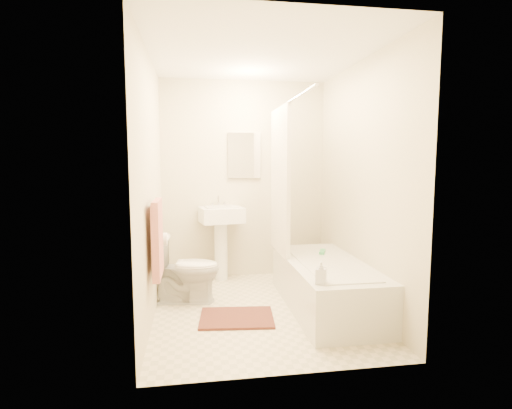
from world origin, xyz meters
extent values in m
plane|color=beige|center=(0.00, 0.00, 0.00)|extent=(2.40, 2.40, 0.00)
plane|color=white|center=(0.00, 0.00, 2.40)|extent=(2.40, 2.40, 0.00)
cube|color=beige|center=(0.00, 1.20, 1.20)|extent=(2.00, 0.02, 2.40)
cube|color=beige|center=(-1.00, 0.00, 1.20)|extent=(0.02, 2.40, 2.40)
cube|color=beige|center=(1.00, 0.00, 1.20)|extent=(0.02, 2.40, 2.40)
cube|color=white|center=(0.00, 1.18, 1.50)|extent=(0.40, 0.03, 0.55)
cylinder|color=silver|center=(0.30, 0.10, 2.00)|extent=(0.03, 1.70, 0.03)
cube|color=silver|center=(0.30, 0.50, 1.22)|extent=(0.04, 0.80, 1.55)
cylinder|color=silver|center=(-0.96, -0.25, 1.10)|extent=(0.02, 0.60, 0.02)
cube|color=#CC7266|center=(-0.93, -0.25, 0.78)|extent=(0.06, 0.45, 0.66)
cylinder|color=white|center=(-0.93, 0.12, 0.70)|extent=(0.11, 0.12, 0.12)
imported|color=white|center=(-0.71, 0.35, 0.34)|extent=(0.74, 0.48, 0.68)
cube|color=#532F24|center=(-0.25, -0.19, 0.01)|extent=(0.71, 0.56, 0.02)
imported|color=silver|center=(0.37, -0.71, 0.55)|extent=(0.11, 0.11, 0.18)
cube|color=#43B260|center=(0.71, 0.28, 0.48)|extent=(0.12, 0.18, 0.04)
camera|label=1|loc=(-0.62, -3.69, 1.44)|focal=28.00mm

